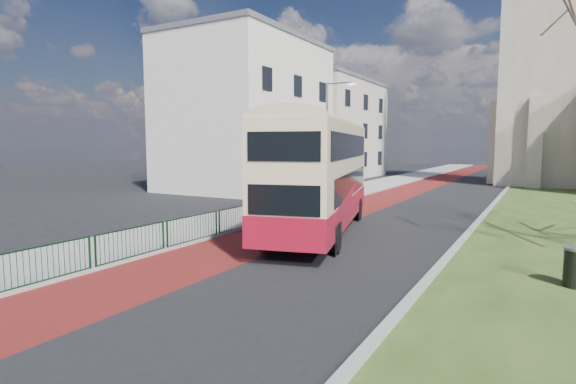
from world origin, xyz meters
The scene contains 11 objects.
ground centered at (0.00, 0.00, 0.00)m, with size 160.00×160.00×0.00m, color black.
road_carriageway centered at (1.50, 20.00, 0.01)m, with size 9.00×120.00×0.01m, color black.
bus_lane centered at (-1.20, 20.00, 0.01)m, with size 3.40×120.00×0.01m, color #591414.
pavement_west centered at (-5.00, 20.00, 0.06)m, with size 4.00×120.00×0.12m, color gray.
kerb_west centered at (-3.00, 20.00, 0.07)m, with size 0.25×120.00×0.13m, color #999993.
kerb_east centered at (6.10, 22.00, 0.07)m, with size 0.25×80.00×0.13m, color #999993.
pedestrian_railing centered at (-2.95, 4.00, 0.55)m, with size 0.07×24.00×1.12m.
street_block_near centered at (-14.00, 22.00, 6.51)m, with size 10.30×14.30×13.00m.
street_block_far centered at (-14.00, 38.00, 5.76)m, with size 10.30×16.30×11.50m.
streetlamp centered at (-4.35, 18.00, 4.59)m, with size 2.13×0.18×8.00m.
bus centered at (0.41, 6.72, 2.79)m, with size 5.59×11.99×4.88m.
Camera 1 is at (8.77, -10.71, 3.84)m, focal length 28.00 mm.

